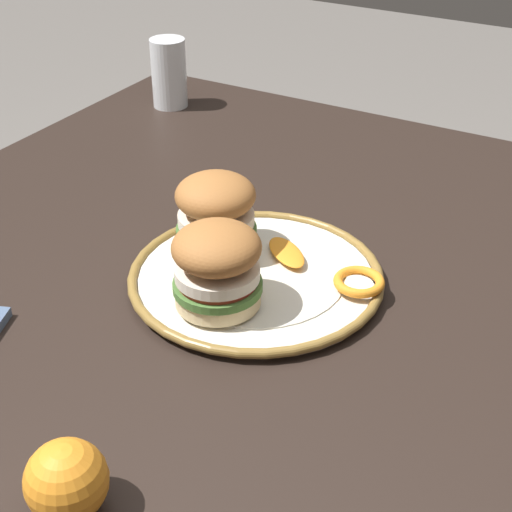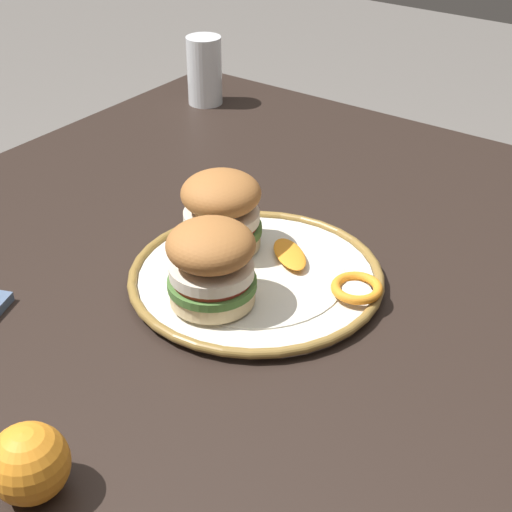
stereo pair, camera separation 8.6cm
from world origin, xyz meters
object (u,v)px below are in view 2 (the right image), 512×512
Objects in this scene: sandwich_half_left at (211,263)px; sandwich_half_right at (221,210)px; drinking_glass at (205,74)px; whole_orange at (29,463)px; dinner_plate at (256,277)px; dining_table at (210,349)px.

sandwich_half_left and sandwich_half_right have the same top height.
drinking_glass is (0.41, 0.36, -0.01)m from sandwich_half_right.
sandwich_half_left is at bearing 7.50° from whole_orange.
sandwich_half_left is 1.11× the size of drinking_glass.
sandwich_half_left is (-0.08, 0.01, 0.06)m from dinner_plate.
drinking_glass is at bearing 29.78° from whole_orange.
whole_orange is (-0.82, -0.47, -0.02)m from drinking_glass.
dining_table is 8.95× the size of sandwich_half_right.
sandwich_half_right is at bearing 70.03° from dinner_plate.
dinner_plate is 0.10m from sandwich_half_right.
drinking_glass reaches higher than dining_table.
sandwich_half_right is (0.03, 0.07, 0.06)m from dinner_plate.
dining_table is at bearing -140.80° from drinking_glass.
drinking_glass is 0.95m from whole_orange.
sandwich_half_left reaches higher than dinner_plate.
sandwich_half_left is 0.98× the size of sandwich_half_right.
sandwich_half_left is (-0.03, -0.03, 0.16)m from dining_table.
sandwich_half_right is at bearing 14.73° from whole_orange.
sandwich_half_right is 0.55m from drinking_glass.
dinner_plate is 0.10m from sandwich_half_left.
dining_table is at bearing 11.87° from whole_orange.
dinner_plate is 2.50× the size of drinking_glass.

